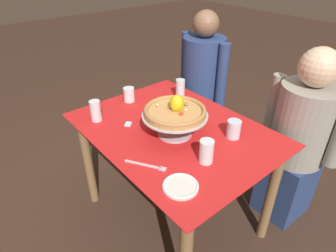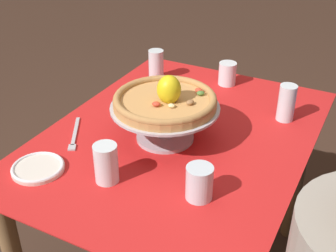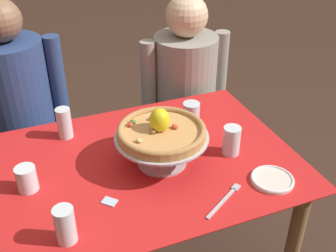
{
  "view_description": "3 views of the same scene",
  "coord_description": "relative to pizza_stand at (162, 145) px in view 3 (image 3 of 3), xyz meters",
  "views": [
    {
      "loc": [
        1.05,
        -0.91,
        1.61
      ],
      "look_at": [
        0.02,
        -0.06,
        0.78
      ],
      "focal_mm": 30.83,
      "sensor_mm": 36.0,
      "label": 1
    },
    {
      "loc": [
        1.15,
        0.56,
        1.52
      ],
      "look_at": [
        0.07,
        -0.01,
        0.79
      ],
      "focal_mm": 47.31,
      "sensor_mm": 36.0,
      "label": 2
    },
    {
      "loc": [
        -0.41,
        -1.23,
        1.7
      ],
      "look_at": [
        0.1,
        0.03,
        0.84
      ],
      "focal_mm": 44.19,
      "sensor_mm": 36.0,
      "label": 3
    }
  ],
  "objects": [
    {
      "name": "water_glass_side_right",
      "position": [
        0.28,
        -0.04,
        -0.03
      ],
      "size": [
        0.07,
        0.07,
        0.12
      ],
      "color": "silver",
      "rests_on": "dining_table"
    },
    {
      "name": "sugar_packet",
      "position": [
        -0.25,
        -0.14,
        -0.08
      ],
      "size": [
        0.06,
        0.06,
        0.0
      ],
      "primitive_type": "cube",
      "rotation": [
        0.0,
        0.0,
        2.36
      ],
      "color": "silver",
      "rests_on": "dining_table"
    },
    {
      "name": "water_glass_back_right",
      "position": [
        0.23,
        0.22,
        -0.04
      ],
      "size": [
        0.08,
        0.08,
        0.1
      ],
      "color": "silver",
      "rests_on": "dining_table"
    },
    {
      "name": "water_glass_back_left",
      "position": [
        -0.31,
        0.32,
        -0.02
      ],
      "size": [
        0.06,
        0.06,
        0.13
      ],
      "color": "silver",
      "rests_on": "dining_table"
    },
    {
      "name": "diner_right",
      "position": [
        0.39,
        0.67,
        -0.24
      ],
      "size": [
        0.5,
        0.35,
        1.17
      ],
      "color": "navy",
      "rests_on": "ground"
    },
    {
      "name": "water_glass_front_left",
      "position": [
        -0.41,
        -0.26,
        -0.03
      ],
      "size": [
        0.06,
        0.06,
        0.13
      ],
      "color": "silver",
      "rests_on": "dining_table"
    },
    {
      "name": "diner_left",
      "position": [
        -0.48,
        0.71,
        -0.22
      ],
      "size": [
        0.49,
        0.34,
        1.23
      ],
      "color": "navy",
      "rests_on": "ground"
    },
    {
      "name": "pizza_stand",
      "position": [
        0.0,
        0.0,
        0.0
      ],
      "size": [
        0.36,
        0.36,
        0.12
      ],
      "color": "#B7B7C1",
      "rests_on": "dining_table"
    },
    {
      "name": "dinner_fork",
      "position": [
        0.13,
        -0.28,
        -0.08
      ],
      "size": [
        0.19,
        0.12,
        0.01
      ],
      "color": "#B7B7C1",
      "rests_on": "dining_table"
    },
    {
      "name": "dining_table",
      "position": [
        -0.04,
        0.03,
        -0.2
      ],
      "size": [
        1.14,
        0.85,
        0.72
      ],
      "color": "olive",
      "rests_on": "ground"
    },
    {
      "name": "water_glass_side_left",
      "position": [
        -0.5,
        0.03,
        -0.04
      ],
      "size": [
        0.07,
        0.07,
        0.09
      ],
      "color": "white",
      "rests_on": "dining_table"
    },
    {
      "name": "pizza",
      "position": [
        -0.0,
        0.0,
        0.07
      ],
      "size": [
        0.33,
        0.33,
        0.11
      ],
      "color": "tan",
      "rests_on": "pizza_stand"
    },
    {
      "name": "side_plate",
      "position": [
        0.33,
        -0.26,
        -0.07
      ],
      "size": [
        0.16,
        0.16,
        0.02
      ],
      "color": "silver",
      "rests_on": "dining_table"
    }
  ]
}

